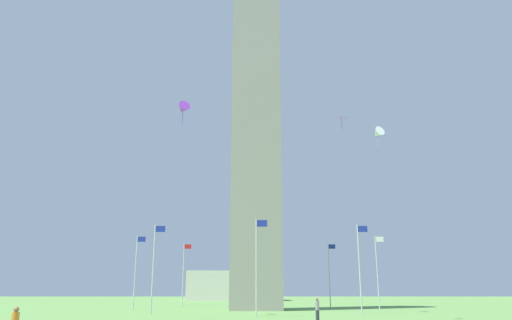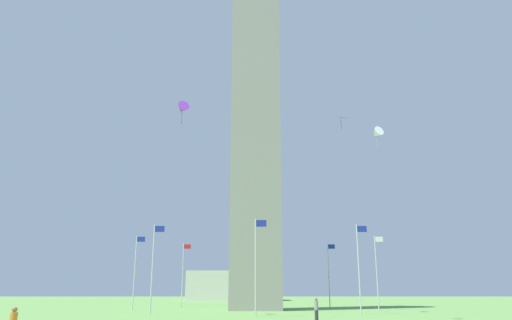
{
  "view_description": "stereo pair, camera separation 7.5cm",
  "coord_description": "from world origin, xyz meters",
  "px_view_note": "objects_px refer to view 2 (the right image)",
  "views": [
    {
      "loc": [
        -0.03,
        -61.7,
        2.36
      ],
      "look_at": [
        0.0,
        0.0,
        18.98
      ],
      "focal_mm": 33.96,
      "sensor_mm": 36.0,
      "label": 1
    },
    {
      "loc": [
        0.04,
        -61.7,
        2.36
      ],
      "look_at": [
        0.0,
        0.0,
        18.98
      ],
      "focal_mm": 33.96,
      "sensor_mm": 36.0,
      "label": 2
    }
  ],
  "objects_px": {
    "kite_red_diamond": "(341,118)",
    "kite_white_delta": "(377,133)",
    "flagpole_s": "(136,269)",
    "person_gray_shirt": "(317,309)",
    "flagpole_ne": "(329,272)",
    "obelisk_monument": "(256,90)",
    "kite_purple_delta": "(182,109)",
    "flagpole_se": "(183,272)",
    "flagpole_nw": "(359,265)",
    "distant_building": "(235,286)",
    "flagpole_w": "(256,262)",
    "flagpole_n": "(377,269)",
    "flagpole_e": "(256,273)",
    "flagpole_sw": "(153,265)"
  },
  "relations": [
    {
      "from": "flagpole_w",
      "to": "flagpole_sw",
      "type": "bearing_deg",
      "value": 157.5
    },
    {
      "from": "flagpole_sw",
      "to": "kite_purple_delta",
      "type": "bearing_deg",
      "value": -56.79
    },
    {
      "from": "flagpole_e",
      "to": "flagpole_s",
      "type": "height_order",
      "value": "same"
    },
    {
      "from": "kite_white_delta",
      "to": "distant_building",
      "type": "bearing_deg",
      "value": 101.09
    },
    {
      "from": "flagpole_n",
      "to": "flagpole_ne",
      "type": "distance_m",
      "value": 11.53
    },
    {
      "from": "flagpole_nw",
      "to": "kite_purple_delta",
      "type": "height_order",
      "value": "kite_purple_delta"
    },
    {
      "from": "flagpole_ne",
      "to": "kite_white_delta",
      "type": "bearing_deg",
      "value": -90.53
    },
    {
      "from": "flagpole_ne",
      "to": "person_gray_shirt",
      "type": "height_order",
      "value": "flagpole_ne"
    },
    {
      "from": "flagpole_w",
      "to": "kite_purple_delta",
      "type": "bearing_deg",
      "value": -177.74
    },
    {
      "from": "flagpole_ne",
      "to": "flagpole_nw",
      "type": "height_order",
      "value": "same"
    },
    {
      "from": "person_gray_shirt",
      "to": "flagpole_ne",
      "type": "bearing_deg",
      "value": -22.68
    },
    {
      "from": "flagpole_s",
      "to": "flagpole_nw",
      "type": "bearing_deg",
      "value": -22.5
    },
    {
      "from": "flagpole_se",
      "to": "flagpole_s",
      "type": "xyz_separation_m",
      "value": [
        -4.41,
        -10.65,
        0.0
      ]
    },
    {
      "from": "flagpole_ne",
      "to": "flagpole_nw",
      "type": "relative_size",
      "value": 1.0
    },
    {
      "from": "person_gray_shirt",
      "to": "flagpole_sw",
      "type": "bearing_deg",
      "value": 43.65
    },
    {
      "from": "flagpole_w",
      "to": "flagpole_nw",
      "type": "xyz_separation_m",
      "value": [
        10.65,
        4.41,
        0.0
      ]
    },
    {
      "from": "person_gray_shirt",
      "to": "kite_white_delta",
      "type": "height_order",
      "value": "kite_white_delta"
    },
    {
      "from": "kite_red_diamond",
      "to": "kite_white_delta",
      "type": "bearing_deg",
      "value": -86.7
    },
    {
      "from": "flagpole_n",
      "to": "kite_white_delta",
      "type": "height_order",
      "value": "kite_white_delta"
    },
    {
      "from": "flagpole_ne",
      "to": "person_gray_shirt",
      "type": "distance_m",
      "value": 32.55
    },
    {
      "from": "flagpole_n",
      "to": "person_gray_shirt",
      "type": "height_order",
      "value": "flagpole_n"
    },
    {
      "from": "flagpole_s",
      "to": "distant_building",
      "type": "xyz_separation_m",
      "value": [
        9.86,
        57.14,
        -1.59
      ]
    },
    {
      "from": "flagpole_n",
      "to": "flagpole_w",
      "type": "height_order",
      "value": "same"
    },
    {
      "from": "flagpole_n",
      "to": "kite_white_delta",
      "type": "relative_size",
      "value": 4.93
    },
    {
      "from": "flagpole_nw",
      "to": "distant_building",
      "type": "relative_size",
      "value": 0.43
    },
    {
      "from": "obelisk_monument",
      "to": "kite_red_diamond",
      "type": "xyz_separation_m",
      "value": [
        9.69,
        -9.86,
        -7.71
      ]
    },
    {
      "from": "kite_purple_delta",
      "to": "flagpole_s",
      "type": "bearing_deg",
      "value": 116.01
    },
    {
      "from": "flagpole_n",
      "to": "flagpole_w",
      "type": "relative_size",
      "value": 1.0
    },
    {
      "from": "distant_building",
      "to": "flagpole_sw",
      "type": "bearing_deg",
      "value": -94.59
    },
    {
      "from": "flagpole_s",
      "to": "flagpole_ne",
      "type": "bearing_deg",
      "value": 22.5
    },
    {
      "from": "kite_white_delta",
      "to": "distant_building",
      "type": "relative_size",
      "value": 0.09
    },
    {
      "from": "flagpole_w",
      "to": "distant_building",
      "type": "height_order",
      "value": "flagpole_w"
    },
    {
      "from": "obelisk_monument",
      "to": "kite_purple_delta",
      "type": "bearing_deg",
      "value": -116.06
    },
    {
      "from": "flagpole_s",
      "to": "kite_purple_delta",
      "type": "distance_m",
      "value": 22.98
    },
    {
      "from": "kite_red_diamond",
      "to": "kite_white_delta",
      "type": "xyz_separation_m",
      "value": [
        0.71,
        -12.34,
        -5.91
      ]
    },
    {
      "from": "flagpole_ne",
      "to": "kite_red_diamond",
      "type": "relative_size",
      "value": 5.54
    },
    {
      "from": "person_gray_shirt",
      "to": "flagpole_w",
      "type": "bearing_deg",
      "value": 26.32
    },
    {
      "from": "obelisk_monument",
      "to": "person_gray_shirt",
      "type": "distance_m",
      "value": 35.49
    },
    {
      "from": "flagpole_ne",
      "to": "flagpole_s",
      "type": "xyz_separation_m",
      "value": [
        -25.72,
        -10.65,
        0.0
      ]
    },
    {
      "from": "flagpole_sw",
      "to": "kite_white_delta",
      "type": "distance_m",
      "value": 26.15
    },
    {
      "from": "flagpole_ne",
      "to": "flagpole_n",
      "type": "bearing_deg",
      "value": -67.5
    },
    {
      "from": "obelisk_monument",
      "to": "kite_white_delta",
      "type": "height_order",
      "value": "obelisk_monument"
    },
    {
      "from": "flagpole_sw",
      "to": "flagpole_nw",
      "type": "distance_m",
      "value": 21.31
    },
    {
      "from": "flagpole_s",
      "to": "person_gray_shirt",
      "type": "height_order",
      "value": "flagpole_s"
    },
    {
      "from": "obelisk_monument",
      "to": "person_gray_shirt",
      "type": "bearing_deg",
      "value": -76.96
    },
    {
      "from": "flagpole_sw",
      "to": "kite_red_diamond",
      "type": "height_order",
      "value": "kite_red_diamond"
    },
    {
      "from": "flagpole_se",
      "to": "kite_white_delta",
      "type": "bearing_deg",
      "value": -57.41
    },
    {
      "from": "kite_purple_delta",
      "to": "obelisk_monument",
      "type": "bearing_deg",
      "value": 63.94
    },
    {
      "from": "flagpole_nw",
      "to": "distant_building",
      "type": "height_order",
      "value": "flagpole_nw"
    },
    {
      "from": "flagpole_e",
      "to": "distant_building",
      "type": "relative_size",
      "value": 0.43
    }
  ]
}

